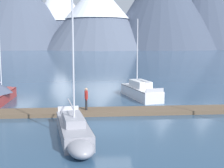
# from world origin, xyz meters

# --- Properties ---
(ground_plane) EXTENTS (700.00, 700.00, 0.00)m
(ground_plane) POSITION_xyz_m (0.00, 0.00, 0.00)
(ground_plane) COLOR #2D4C6B
(mountain_west_summit) EXTENTS (95.30, 95.30, 52.04)m
(mountain_west_summit) POSITION_xyz_m (-63.79, 201.73, 26.78)
(mountain_west_summit) COLOR #4C566B
(mountain_west_summit) RESTS_ON ground
(mountain_central_massif) EXTENTS (67.30, 67.30, 45.23)m
(mountain_central_massif) POSITION_xyz_m (-36.06, 211.67, 24.27)
(mountain_central_massif) COLOR #4C566B
(mountain_central_massif) RESTS_ON ground
(mountain_shoulder_ridge) EXTENTS (71.36, 71.36, 42.82)m
(mountain_shoulder_ridge) POSITION_xyz_m (-7.81, 184.35, 22.90)
(mountain_shoulder_ridge) COLOR slate
(mountain_shoulder_ridge) RESTS_ON ground
(mountain_east_summit) EXTENTS (76.57, 76.57, 60.97)m
(mountain_east_summit) POSITION_xyz_m (34.82, 191.66, 31.54)
(mountain_east_summit) COLOR #424C60
(mountain_east_summit) RESTS_ON ground
(mountain_rear_spur) EXTENTS (85.95, 85.95, 64.73)m
(mountain_rear_spur) POSITION_xyz_m (68.09, 209.58, 33.38)
(mountain_rear_spur) COLOR #424C60
(mountain_rear_spur) RESTS_ON ground
(dock) EXTENTS (26.05, 4.25, 0.30)m
(dock) POSITION_xyz_m (0.00, 4.00, 0.15)
(dock) COLOR brown
(dock) RESTS_ON ground
(sailboat_second_berth) EXTENTS (3.03, 7.54, 7.81)m
(sailboat_second_berth) POSITION_xyz_m (-2.19, -2.47, 0.54)
(sailboat_second_berth) COLOR #93939E
(sailboat_second_berth) RESTS_ON ground
(sailboat_mid_dock_port) EXTENTS (3.81, 7.70, 7.65)m
(sailboat_mid_dock_port) POSITION_xyz_m (2.70, 10.90, 0.67)
(sailboat_mid_dock_port) COLOR white
(sailboat_mid_dock_port) RESTS_ON ground
(person_on_dock) EXTENTS (0.28, 0.58, 1.69)m
(person_on_dock) POSITION_xyz_m (-1.98, 3.93, 1.26)
(person_on_dock) COLOR #232328
(person_on_dock) RESTS_ON dock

